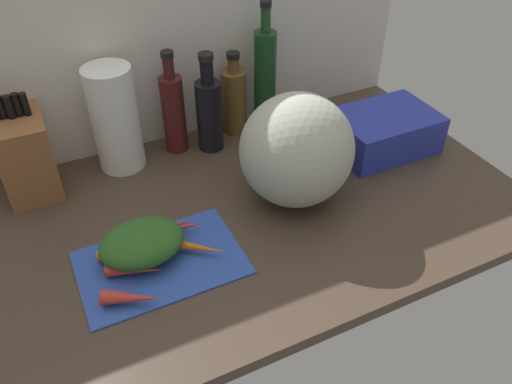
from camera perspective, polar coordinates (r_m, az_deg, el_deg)
name	(u,v)px	position (r cm, az deg, el deg)	size (l,w,h in cm)	color
ground_plane	(172,232)	(121.50, -9.29, -4.36)	(170.00, 80.00, 3.00)	#47382B
wall_back	(108,42)	(137.20, -15.97, 15.64)	(170.00, 3.00, 60.00)	silver
cutting_board	(161,262)	(112.28, -10.47, -7.61)	(34.18, 22.78, 0.80)	#2D51B7
carrot_0	(190,246)	(111.98, -7.24, -5.95)	(3.01, 3.01, 15.39)	orange
carrot_1	(134,270)	(109.23, -13.31, -8.36)	(2.94, 2.94, 11.39)	red
carrot_2	(122,252)	(113.93, -14.56, -6.43)	(2.33, 2.33, 10.13)	orange
carrot_3	(132,298)	(104.18, -13.54, -11.27)	(3.20, 3.20, 11.68)	red
carrot_4	(156,242)	(114.80, -10.97, -5.40)	(2.12, 2.12, 15.05)	orange
carrot_5	(166,229)	(116.42, -9.91, -4.06)	(3.37, 3.37, 16.41)	red
carrot_6	(165,229)	(117.02, -10.00, -4.03)	(2.71, 2.71, 14.20)	red
carrot_greens_pile	(142,243)	(111.11, -12.50, -5.51)	(17.97, 13.82, 7.60)	#2D6023
winter_squash	(297,150)	(119.91, 4.51, 4.61)	(26.87, 26.12, 27.03)	#B2B7A8
knife_block	(25,154)	(135.67, -24.11, 3.81)	(12.01, 16.92, 25.54)	brown
paper_towel_roll	(115,119)	(135.67, -15.27, 7.77)	(11.87, 11.87, 27.51)	white
bottle_0	(173,111)	(140.30, -9.10, 8.78)	(6.21, 6.21, 28.38)	#471919
bottle_1	(209,112)	(140.09, -5.18, 8.79)	(7.05, 7.05, 27.49)	black
bottle_2	(234,100)	(148.05, -2.41, 10.15)	(6.92, 6.92, 23.86)	brown
bottle_3	(265,78)	(147.51, 0.99, 12.41)	(6.22, 6.22, 36.74)	#19421E
dish_rack	(384,131)	(146.26, 13.89, 6.51)	(27.05, 19.30, 10.58)	#2838AD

